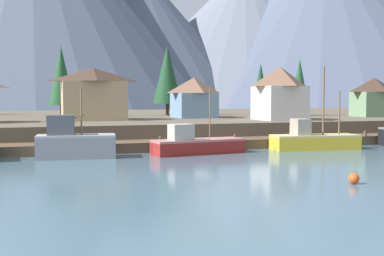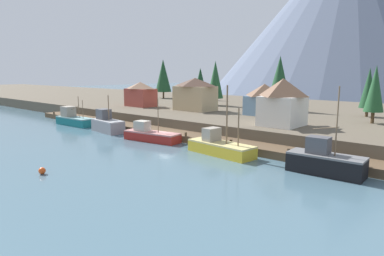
{
  "view_description": "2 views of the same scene",
  "coord_description": "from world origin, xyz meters",
  "px_view_note": "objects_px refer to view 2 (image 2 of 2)",
  "views": [
    {
      "loc": [
        -15.97,
        -47.62,
        5.66
      ],
      "look_at": [
        -0.39,
        1.32,
        2.27
      ],
      "focal_mm": 46.53,
      "sensor_mm": 36.0,
      "label": 1
    },
    {
      "loc": [
        36.78,
        -35.46,
        10.2
      ],
      "look_at": [
        1.95,
        3.89,
        1.55
      ],
      "focal_mm": 31.64,
      "sensor_mm": 36.0,
      "label": 2
    }
  ],
  "objects_px": {
    "conifer_near_left": "(369,88)",
    "channel_buoy": "(42,171)",
    "house_tan": "(195,94)",
    "fishing_boat_red": "(151,135)",
    "fishing_boat_yellow": "(220,147)",
    "house_blue": "(264,99)",
    "house_white": "(283,102)",
    "fishing_boat_teal": "(74,119)",
    "conifer_near_right": "(375,89)",
    "fishing_boat_black": "(325,162)",
    "house_red": "(141,94)",
    "conifer_mid_left": "(280,79)",
    "conifer_mid_right": "(163,76)",
    "conifer_back_left": "(215,80)",
    "fishing_boat_grey": "(107,124)",
    "conifer_back_right": "(200,81)"
  },
  "relations": [
    {
      "from": "conifer_mid_right",
      "to": "house_white",
      "type": "bearing_deg",
      "value": -26.3
    },
    {
      "from": "house_white",
      "to": "house_red",
      "type": "height_order",
      "value": "house_white"
    },
    {
      "from": "conifer_back_left",
      "to": "conifer_mid_right",
      "type": "bearing_deg",
      "value": 163.44
    },
    {
      "from": "conifer_mid_left",
      "to": "house_white",
      "type": "bearing_deg",
      "value": -61.35
    },
    {
      "from": "fishing_boat_red",
      "to": "house_red",
      "type": "relative_size",
      "value": 1.32
    },
    {
      "from": "fishing_boat_red",
      "to": "channel_buoy",
      "type": "distance_m",
      "value": 19.19
    },
    {
      "from": "conifer_back_left",
      "to": "fishing_boat_grey",
      "type": "bearing_deg",
      "value": -91.06
    },
    {
      "from": "fishing_boat_red",
      "to": "conifer_back_left",
      "type": "bearing_deg",
      "value": 101.61
    },
    {
      "from": "fishing_boat_grey",
      "to": "fishing_boat_black",
      "type": "xyz_separation_m",
      "value": [
        37.45,
        0.19,
        -0.11
      ]
    },
    {
      "from": "house_blue",
      "to": "house_white",
      "type": "height_order",
      "value": "house_white"
    },
    {
      "from": "fishing_boat_red",
      "to": "fishing_boat_yellow",
      "type": "relative_size",
      "value": 1.0
    },
    {
      "from": "house_white",
      "to": "conifer_back_left",
      "type": "distance_m",
      "value": 31.89
    },
    {
      "from": "conifer_near_right",
      "to": "conifer_back_left",
      "type": "bearing_deg",
      "value": 169.32
    },
    {
      "from": "conifer_back_left",
      "to": "conifer_back_right",
      "type": "bearing_deg",
      "value": 141.45
    },
    {
      "from": "house_tan",
      "to": "conifer_near_left",
      "type": "distance_m",
      "value": 31.83
    },
    {
      "from": "fishing_boat_teal",
      "to": "conifer_near_right",
      "type": "distance_m",
      "value": 53.23
    },
    {
      "from": "fishing_boat_grey",
      "to": "fishing_boat_yellow",
      "type": "height_order",
      "value": "fishing_boat_yellow"
    },
    {
      "from": "fishing_boat_red",
      "to": "conifer_back_right",
      "type": "xyz_separation_m",
      "value": [
        -24.89,
        41.14,
        6.77
      ]
    },
    {
      "from": "conifer_near_left",
      "to": "conifer_mid_right",
      "type": "distance_m",
      "value": 58.62
    },
    {
      "from": "fishing_boat_black",
      "to": "channel_buoy",
      "type": "distance_m",
      "value": 28.69
    },
    {
      "from": "fishing_boat_grey",
      "to": "house_tan",
      "type": "height_order",
      "value": "house_tan"
    },
    {
      "from": "fishing_boat_teal",
      "to": "conifer_near_left",
      "type": "distance_m",
      "value": 54.72
    },
    {
      "from": "fishing_boat_grey",
      "to": "house_white",
      "type": "bearing_deg",
      "value": 29.97
    },
    {
      "from": "fishing_boat_red",
      "to": "conifer_back_right",
      "type": "relative_size",
      "value": 1.04
    },
    {
      "from": "house_blue",
      "to": "fishing_boat_black",
      "type": "bearing_deg",
      "value": -48.01
    },
    {
      "from": "fishing_boat_black",
      "to": "house_blue",
      "type": "bearing_deg",
      "value": 129.49
    },
    {
      "from": "fishing_boat_red",
      "to": "fishing_boat_black",
      "type": "height_order",
      "value": "fishing_boat_black"
    },
    {
      "from": "house_blue",
      "to": "conifer_near_left",
      "type": "distance_m",
      "value": 17.87
    },
    {
      "from": "conifer_back_left",
      "to": "house_blue",
      "type": "bearing_deg",
      "value": -25.16
    },
    {
      "from": "house_blue",
      "to": "house_red",
      "type": "distance_m",
      "value": 29.6
    },
    {
      "from": "house_red",
      "to": "conifer_mid_right",
      "type": "bearing_deg",
      "value": 124.27
    },
    {
      "from": "fishing_boat_grey",
      "to": "conifer_back_left",
      "type": "relative_size",
      "value": 0.69
    },
    {
      "from": "house_white",
      "to": "conifer_mid_left",
      "type": "bearing_deg",
      "value": 118.65
    },
    {
      "from": "fishing_boat_black",
      "to": "house_red",
      "type": "relative_size",
      "value": 1.26
    },
    {
      "from": "conifer_back_right",
      "to": "channel_buoy",
      "type": "bearing_deg",
      "value": -63.8
    },
    {
      "from": "conifer_near_left",
      "to": "channel_buoy",
      "type": "xyz_separation_m",
      "value": [
        -17.2,
        -49.91,
        -7.18
      ]
    },
    {
      "from": "conifer_mid_left",
      "to": "conifer_mid_right",
      "type": "bearing_deg",
      "value": 170.2
    },
    {
      "from": "fishing_boat_yellow",
      "to": "conifer_back_right",
      "type": "relative_size",
      "value": 1.04
    },
    {
      "from": "house_blue",
      "to": "house_white",
      "type": "relative_size",
      "value": 0.92
    },
    {
      "from": "house_red",
      "to": "conifer_mid_right",
      "type": "relative_size",
      "value": 0.61
    },
    {
      "from": "conifer_near_left",
      "to": "conifer_near_right",
      "type": "bearing_deg",
      "value": -70.2
    },
    {
      "from": "house_tan",
      "to": "conifer_near_left",
      "type": "relative_size",
      "value": 0.97
    },
    {
      "from": "fishing_boat_teal",
      "to": "conifer_back_left",
      "type": "distance_m",
      "value": 32.87
    },
    {
      "from": "fishing_boat_red",
      "to": "fishing_boat_yellow",
      "type": "height_order",
      "value": "fishing_boat_yellow"
    },
    {
      "from": "conifer_back_left",
      "to": "fishing_boat_red",
      "type": "bearing_deg",
      "value": -69.95
    },
    {
      "from": "conifer_near_right",
      "to": "conifer_mid_left",
      "type": "relative_size",
      "value": 0.8
    },
    {
      "from": "conifer_near_left",
      "to": "conifer_near_right",
      "type": "height_order",
      "value": "conifer_near_right"
    },
    {
      "from": "conifer_near_left",
      "to": "conifer_back_left",
      "type": "xyz_separation_m",
      "value": [
        -32.7,
        -1.22,
        1.02
      ]
    },
    {
      "from": "conifer_back_left",
      "to": "conifer_back_right",
      "type": "distance_m",
      "value": 17.82
    },
    {
      "from": "fishing_boat_black",
      "to": "conifer_near_right",
      "type": "bearing_deg",
      "value": 90.86
    }
  ]
}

